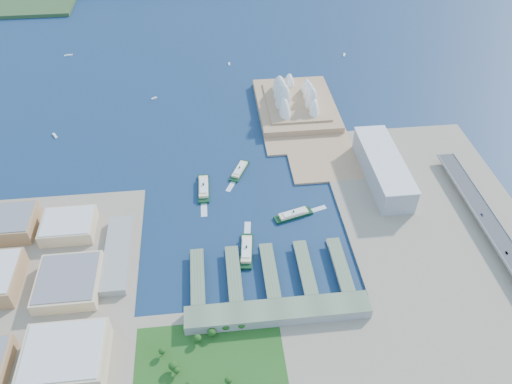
{
  "coord_description": "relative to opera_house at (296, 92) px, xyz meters",
  "views": [
    {
      "loc": [
        -42.49,
        -445.78,
        460.9
      ],
      "look_at": [
        11.74,
        51.91,
        18.0
      ],
      "focal_mm": 35.0,
      "sensor_mm": 36.0,
      "label": 1
    }
  ],
  "objects": [
    {
      "name": "ferry_a",
      "position": [
        -163.51,
        -194.78,
        -26.42
      ],
      "size": [
        16.25,
        59.33,
        11.16
      ],
      "primitive_type": null,
      "rotation": [
        0.0,
        0.0,
        -0.02
      ],
      "color": "black",
      "rests_on": "ground"
    },
    {
      "name": "west_buildings",
      "position": [
        -355.0,
        -350.0,
        -15.5
      ],
      "size": [
        200.0,
        280.0,
        27.0
      ],
      "primitive_type": null,
      "color": "#9E774F",
      "rests_on": "west_land"
    },
    {
      "name": "boat_c",
      "position": [
        131.68,
        188.25,
        -30.51
      ],
      "size": [
        8.41,
        13.72,
        2.97
      ],
      "primitive_type": null,
      "rotation": [
        0.0,
        0.0,
        2.77
      ],
      "color": "white",
      "rests_on": "ground"
    },
    {
      "name": "car_c",
      "position": [
        191.0,
        -300.42,
        -16.42
      ],
      "size": [
        2.04,
        5.02,
        1.46
      ],
      "primitive_type": "imported",
      "color": "slate",
      "rests_on": "expressway"
    },
    {
      "name": "toaster_building",
      "position": [
        90.0,
        -200.0,
        -11.5
      ],
      "size": [
        45.0,
        155.0,
        35.0
      ],
      "primitive_type": "cube",
      "color": "#949499",
      "rests_on": "east_land"
    },
    {
      "name": "boat_d",
      "position": [
        -422.99,
        247.25,
        -30.65
      ],
      "size": [
        16.4,
        6.69,
        2.7
      ],
      "primitive_type": null,
      "rotation": [
        0.0,
        0.0,
        1.78
      ],
      "color": "white",
      "rests_on": "ground"
    },
    {
      "name": "opera_house",
      "position": [
        0.0,
        0.0,
        0.0
      ],
      "size": [
        134.0,
        180.0,
        58.0
      ],
      "primitive_type": null,
      "color": "white",
      "rests_on": "peninsula"
    },
    {
      "name": "peninsula",
      "position": [
        2.5,
        -20.0,
        -30.5
      ],
      "size": [
        135.0,
        220.0,
        3.0
      ],
      "primitive_type": "cube",
      "color": "tan",
      "rests_on": "ground"
    },
    {
      "name": "south_land",
      "position": [
        -105.0,
        -490.0,
        -30.5
      ],
      "size": [
        720.0,
        180.0,
        3.0
      ],
      "primitive_type": "cube",
      "color": "gray",
      "rests_on": "ground"
    },
    {
      "name": "west_land",
      "position": [
        -355.0,
        -385.0,
        -30.5
      ],
      "size": [
        220.0,
        390.0,
        3.0
      ],
      "primitive_type": "cube",
      "color": "gray",
      "rests_on": "ground"
    },
    {
      "name": "ferry_b",
      "position": [
        -109.97,
        -160.73,
        -27.27
      ],
      "size": [
        33.46,
        50.54,
        9.46
      ],
      "primitive_type": null,
      "rotation": [
        0.0,
        0.0,
        -0.46
      ],
      "color": "black",
      "rests_on": "ground"
    },
    {
      "name": "ferry_d",
      "position": [
        -47.21,
        -261.23,
        -27.04
      ],
      "size": [
        54.07,
        27.4,
        9.91
      ],
      "primitive_type": null,
      "rotation": [
        0.0,
        0.0,
        1.85
      ],
      "color": "black",
      "rests_on": "ground"
    },
    {
      "name": "ground",
      "position": [
        -105.0,
        -280.0,
        -32.0
      ],
      "size": [
        3000.0,
        3000.0,
        0.0
      ],
      "primitive_type": "plane",
      "color": "#0E2545",
      "rests_on": "ground"
    },
    {
      "name": "park",
      "position": [
        -165.0,
        -470.0,
        -21.0
      ],
      "size": [
        150.0,
        110.0,
        16.0
      ],
      "primitive_type": null,
      "color": "#194714",
      "rests_on": "south_land"
    },
    {
      "name": "car_b",
      "position": [
        191.0,
        -365.82,
        -16.43
      ],
      "size": [
        1.52,
        4.37,
        1.44
      ],
      "primitive_type": "imported",
      "color": "slate",
      "rests_on": "expressway"
    },
    {
      "name": "boat_b",
      "position": [
        -243.5,
        59.7,
        -30.65
      ],
      "size": [
        10.39,
        8.22,
        2.71
      ],
      "primitive_type": null,
      "rotation": [
        0.0,
        0.0,
        2.12
      ],
      "color": "white",
      "rests_on": "ground"
    },
    {
      "name": "boat_e",
      "position": [
        -102.65,
        174.34,
        -30.65
      ],
      "size": [
        4.02,
        11.18,
        2.71
      ],
      "primitive_type": null,
      "rotation": [
        0.0,
        0.0,
        -0.05
      ],
      "color": "white",
      "rests_on": "ground"
    },
    {
      "name": "terminal_building",
      "position": [
        -90.0,
        -415.0,
        -23.0
      ],
      "size": [
        200.0,
        28.0,
        12.0
      ],
      "primitive_type": "cube",
      "color": "gray",
      "rests_on": "south_land"
    },
    {
      "name": "expressway",
      "position": [
        195.0,
        -340.0,
        -23.07
      ],
      "size": [
        26.0,
        340.0,
        11.85
      ],
      "primitive_type": null,
      "color": "gray",
      "rests_on": "east_land"
    },
    {
      "name": "ferry_wharves",
      "position": [
        -91.0,
        -355.0,
        -27.35
      ],
      "size": [
        184.0,
        90.0,
        9.3
      ],
      "primitive_type": null,
      "color": "#56684F",
      "rests_on": "ground"
    },
    {
      "name": "east_land",
      "position": [
        135.0,
        -330.0,
        -30.5
      ],
      "size": [
        240.0,
        500.0,
        3.0
      ],
      "primitive_type": "cube",
      "color": "gray",
      "rests_on": "ground"
    },
    {
      "name": "ferry_c",
      "position": [
        -114.78,
        -317.36,
        -26.62
      ],
      "size": [
        21.58,
        58.28,
        10.76
      ],
      "primitive_type": null,
      "rotation": [
        0.0,
        0.0,
        3.01
      ],
      "color": "black",
      "rests_on": "ground"
    },
    {
      "name": "boat_a",
      "position": [
        -395.96,
        -39.27,
        -30.56
      ],
      "size": [
        10.81,
        14.75,
        2.88
      ],
      "primitive_type": null,
      "rotation": [
        0.0,
        0.0,
        0.53
      ],
      "color": "white",
      "rests_on": "ground"
    }
  ]
}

